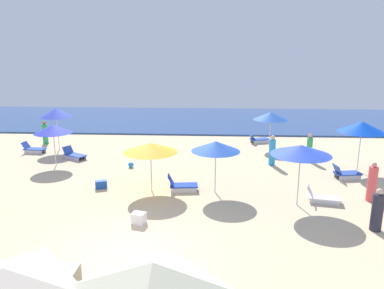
{
  "coord_description": "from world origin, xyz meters",
  "views": [
    {
      "loc": [
        2.61,
        -10.22,
        6.21
      ],
      "look_at": [
        1.54,
        9.09,
        1.32
      ],
      "focal_mm": 34.84,
      "sensor_mm": 36.0,
      "label": 1
    }
  ],
  "objects_px": {
    "beachgoer_1": "(377,211)",
    "beachgoer_3": "(309,148)",
    "lounge_chair_1_0": "(33,149)",
    "umbrella_4": "(151,148)",
    "umbrella_0": "(271,116)",
    "umbrella_6": "(301,150)",
    "beachgoer_0": "(45,133)",
    "umbrella_5": "(53,129)",
    "cooler_box_1": "(139,218)",
    "umbrella_1": "(56,113)",
    "lounge_chair_0_0": "(259,139)",
    "lounge_chair_5_0": "(74,155)",
    "umbrella_2": "(216,146)",
    "umbrella_3": "(362,127)",
    "lounge_chair_4_0": "(181,185)",
    "cooler_box_0": "(101,184)",
    "beach_ball_2": "(131,165)",
    "beachgoer_4": "(372,183)",
    "lounge_chair_6_0": "(321,197)",
    "lounge_chair_3_0": "(346,173)"
  },
  "relations": [
    {
      "from": "umbrella_3",
      "to": "lounge_chair_4_0",
      "type": "xyz_separation_m",
      "value": [
        -9.07,
        -3.37,
        -2.12
      ]
    },
    {
      "from": "umbrella_1",
      "to": "beachgoer_3",
      "type": "bearing_deg",
      "value": -6.44
    },
    {
      "from": "umbrella_6",
      "to": "beachgoer_1",
      "type": "relative_size",
      "value": 1.63
    },
    {
      "from": "beachgoer_1",
      "to": "beachgoer_3",
      "type": "bearing_deg",
      "value": -139.28
    },
    {
      "from": "lounge_chair_3_0",
      "to": "beach_ball_2",
      "type": "bearing_deg",
      "value": 73.9
    },
    {
      "from": "umbrella_0",
      "to": "umbrella_6",
      "type": "distance_m",
      "value": 9.37
    },
    {
      "from": "lounge_chair_0_0",
      "to": "lounge_chair_1_0",
      "type": "xyz_separation_m",
      "value": [
        -14.35,
        -3.41,
        0.01
      ]
    },
    {
      "from": "umbrella_0",
      "to": "umbrella_4",
      "type": "relative_size",
      "value": 0.98
    },
    {
      "from": "lounge_chair_3_0",
      "to": "umbrella_3",
      "type": "bearing_deg",
      "value": -49.33
    },
    {
      "from": "lounge_chair_0_0",
      "to": "cooler_box_0",
      "type": "relative_size",
      "value": 2.95
    },
    {
      "from": "umbrella_3",
      "to": "beachgoer_1",
      "type": "xyz_separation_m",
      "value": [
        -1.86,
        -6.8,
        -1.67
      ]
    },
    {
      "from": "cooler_box_1",
      "to": "lounge_chair_6_0",
      "type": "bearing_deg",
      "value": 32.25
    },
    {
      "from": "umbrella_5",
      "to": "lounge_chair_6_0",
      "type": "relative_size",
      "value": 1.52
    },
    {
      "from": "beachgoer_0",
      "to": "umbrella_5",
      "type": "bearing_deg",
      "value": 161.98
    },
    {
      "from": "beachgoer_4",
      "to": "umbrella_4",
      "type": "bearing_deg",
      "value": 171.56
    },
    {
      "from": "umbrella_5",
      "to": "cooler_box_1",
      "type": "bearing_deg",
      "value": -48.92
    },
    {
      "from": "umbrella_5",
      "to": "lounge_chair_5_0",
      "type": "relative_size",
      "value": 1.45
    },
    {
      "from": "umbrella_0",
      "to": "cooler_box_1",
      "type": "xyz_separation_m",
      "value": [
        -6.42,
        -11.42,
        -1.91
      ]
    },
    {
      "from": "lounge_chair_1_0",
      "to": "umbrella_4",
      "type": "distance_m",
      "value": 10.47
    },
    {
      "from": "beachgoer_4",
      "to": "beachgoer_3",
      "type": "bearing_deg",
      "value": 97.11
    },
    {
      "from": "beachgoer_3",
      "to": "umbrella_5",
      "type": "bearing_deg",
      "value": 65.02
    },
    {
      "from": "umbrella_4",
      "to": "umbrella_1",
      "type": "bearing_deg",
      "value": 136.11
    },
    {
      "from": "lounge_chair_0_0",
      "to": "beachgoer_4",
      "type": "height_order",
      "value": "beachgoer_4"
    },
    {
      "from": "umbrella_3",
      "to": "umbrella_4",
      "type": "height_order",
      "value": "umbrella_3"
    },
    {
      "from": "lounge_chair_5_0",
      "to": "beach_ball_2",
      "type": "relative_size",
      "value": 5.3
    },
    {
      "from": "umbrella_4",
      "to": "cooler_box_1",
      "type": "xyz_separation_m",
      "value": [
        0.07,
        -3.37,
        -1.81
      ]
    },
    {
      "from": "umbrella_3",
      "to": "umbrella_6",
      "type": "relative_size",
      "value": 1.04
    },
    {
      "from": "umbrella_2",
      "to": "cooler_box_0",
      "type": "bearing_deg",
      "value": 177.6
    },
    {
      "from": "umbrella_2",
      "to": "lounge_chair_5_0",
      "type": "bearing_deg",
      "value": 149.28
    },
    {
      "from": "umbrella_6",
      "to": "beach_ball_2",
      "type": "bearing_deg",
      "value": 149.71
    },
    {
      "from": "lounge_chair_1_0",
      "to": "beachgoer_3",
      "type": "height_order",
      "value": "beachgoer_3"
    },
    {
      "from": "lounge_chair_1_0",
      "to": "umbrella_3",
      "type": "height_order",
      "value": "umbrella_3"
    },
    {
      "from": "beachgoer_0",
      "to": "cooler_box_1",
      "type": "distance_m",
      "value": 14.52
    },
    {
      "from": "beachgoer_1",
      "to": "beach_ball_2",
      "type": "distance_m",
      "value": 12.29
    },
    {
      "from": "umbrella_4",
      "to": "lounge_chair_1_0",
      "type": "bearing_deg",
      "value": 144.57
    },
    {
      "from": "beachgoer_3",
      "to": "beachgoer_4",
      "type": "distance_m",
      "value": 5.91
    },
    {
      "from": "umbrella_4",
      "to": "beach_ball_2",
      "type": "height_order",
      "value": "umbrella_4"
    },
    {
      "from": "umbrella_1",
      "to": "cooler_box_1",
      "type": "bearing_deg",
      "value": -54.88
    },
    {
      "from": "umbrella_0",
      "to": "umbrella_1",
      "type": "relative_size",
      "value": 0.89
    },
    {
      "from": "beachgoer_1",
      "to": "umbrella_6",
      "type": "bearing_deg",
      "value": -93.43
    },
    {
      "from": "beachgoer_0",
      "to": "lounge_chair_6_0",
      "type": "bearing_deg",
      "value": -167.71
    },
    {
      "from": "umbrella_2",
      "to": "cooler_box_1",
      "type": "distance_m",
      "value": 4.75
    },
    {
      "from": "umbrella_6",
      "to": "lounge_chair_1_0",
      "type": "bearing_deg",
      "value": 153.57
    },
    {
      "from": "beachgoer_0",
      "to": "beach_ball_2",
      "type": "bearing_deg",
      "value": -172.95
    },
    {
      "from": "lounge_chair_0_0",
      "to": "beachgoer_3",
      "type": "xyz_separation_m",
      "value": [
        2.38,
        -4.29,
        0.52
      ]
    },
    {
      "from": "umbrella_4",
      "to": "umbrella_0",
      "type": "bearing_deg",
      "value": 51.15
    },
    {
      "from": "umbrella_1",
      "to": "umbrella_2",
      "type": "bearing_deg",
      "value": -34.69
    },
    {
      "from": "cooler_box_0",
      "to": "beach_ball_2",
      "type": "distance_m",
      "value": 3.27
    },
    {
      "from": "lounge_chair_6_0",
      "to": "beachgoer_4",
      "type": "xyz_separation_m",
      "value": [
        2.14,
        0.3,
        0.54
      ]
    },
    {
      "from": "umbrella_1",
      "to": "lounge_chair_1_0",
      "type": "bearing_deg",
      "value": -146.08
    }
  ]
}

